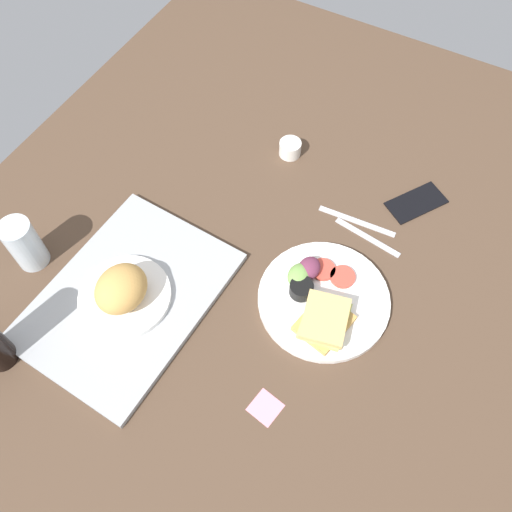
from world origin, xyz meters
The scene contains 10 objects.
ground_plane centered at (0.00, 0.00, -1.50)cm, with size 190.00×150.00×3.00cm, color #4C3828.
serving_tray centered at (-19.03, 23.27, 0.80)cm, with size 45.00×33.00×1.60cm, color #9EA0A3.
bread_plate_near centered at (-19.85, 22.91, 5.33)cm, with size 19.90×19.90×9.48cm.
plate_with_salad centered at (0.50, -13.85, 1.70)cm, with size 28.67×28.67×5.40cm.
drinking_glass centered at (-21.16, 48.04, 6.55)cm, with size 7.01×7.01×13.10cm, color silver.
espresso_cup centered at (35.54, 11.55, 2.00)cm, with size 5.60×5.60×4.00cm, color silver.
fork centered at (21.16, -16.26, 0.25)cm, with size 17.00×1.40×0.50cm, color #B7B7BC.
knife centered at (24.16, -12.26, 0.25)cm, with size 19.00×1.40×0.50cm, color #B7B7BC.
cell_phone centered at (36.25, -22.77, 0.40)cm, with size 14.40×7.20×0.80cm, color black.
sticky_note centered at (-25.39, -14.25, 0.06)cm, with size 5.60×5.60×0.12cm, color pink.
Camera 1 is at (-51.23, -26.44, 104.83)cm, focal length 37.45 mm.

